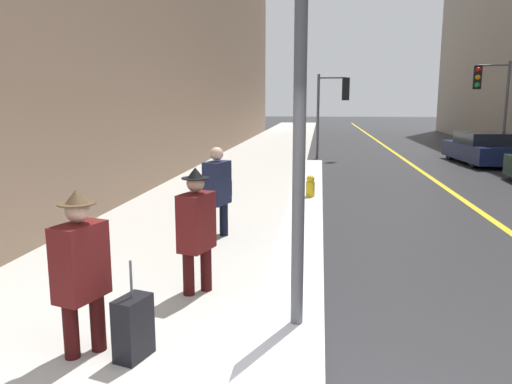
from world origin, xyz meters
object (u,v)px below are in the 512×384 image
lamp_post (300,62)px  traffic_light_far (489,90)px  pedestrian_in_fedora (81,267)px  rolling_suitcase (133,328)px  pedestrian_in_glasses (196,226)px  fire_hydrant (310,190)px  pedestrian_nearside (218,188)px  traffic_light_near (336,98)px  parked_car_navy (483,149)px

lamp_post → traffic_light_far: (6.60, 15.99, 0.11)m
pedestrian_in_fedora → rolling_suitcase: size_ratio=1.67×
lamp_post → pedestrian_in_glasses: 2.50m
lamp_post → fire_hydrant: size_ratio=6.37×
lamp_post → pedestrian_in_fedora: size_ratio=2.82×
pedestrian_in_glasses → pedestrian_nearside: (-0.28, 2.60, 0.02)m
traffic_light_near → pedestrian_nearside: 12.85m
traffic_light_near → traffic_light_far: 5.84m
traffic_light_far → parked_car_navy: traffic_light_far is taller
traffic_light_far → pedestrian_in_fedora: bearing=72.1°
traffic_light_far → rolling_suitcase: size_ratio=4.09×
lamp_post → parked_car_navy: lamp_post is taller
traffic_light_far → parked_car_navy: size_ratio=0.90×
pedestrian_in_glasses → pedestrian_nearside: pedestrian_nearside is taller
pedestrian_nearside → fire_hydrant: bearing=169.5°
lamp_post → fire_hydrant: 7.11m
pedestrian_in_fedora → pedestrian_nearside: size_ratio=1.00×
rolling_suitcase → fire_hydrant: 7.38m
pedestrian_in_fedora → fire_hydrant: (1.94, 7.22, -0.52)m
lamp_post → rolling_suitcase: 2.86m
traffic_light_far → parked_car_navy: bearing=79.1°
parked_car_navy → rolling_suitcase: 17.83m
pedestrian_in_glasses → pedestrian_in_fedora: bearing=-5.5°
traffic_light_near → pedestrian_in_fedora: traffic_light_near is taller
pedestrian_in_fedora → lamp_post: bearing=121.7°
pedestrian_in_fedora → parked_car_navy: bearing=169.3°
pedestrian_nearside → parked_car_navy: bearing=162.8°
pedestrian_in_glasses → lamp_post: bearing=65.8°
traffic_light_far → pedestrian_nearside: bearing=65.9°
lamp_post → traffic_light_near: lamp_post is taller
pedestrian_in_glasses → traffic_light_near: bearing=-170.8°
pedestrian_in_fedora → fire_hydrant: size_ratio=2.26×
pedestrian_nearside → fire_hydrant: (1.55, 2.99, -0.54)m
fire_hydrant → lamp_post: bearing=-89.9°
pedestrian_in_fedora → rolling_suitcase: 0.74m
pedestrian_in_fedora → pedestrian_nearside: bearing=-168.5°
rolling_suitcase → traffic_light_near: bearing=-170.7°
lamp_post → rolling_suitcase: lamp_post is taller
pedestrian_nearside → parked_car_navy: (7.96, 11.74, -0.30)m
pedestrian_in_fedora → rolling_suitcase: bearing=105.0°
traffic_light_near → rolling_suitcase: traffic_light_near is taller
parked_car_navy → traffic_light_far: bearing=-24.6°
rolling_suitcase → pedestrian_in_fedora: bearing=-75.0°
traffic_light_near → traffic_light_far: traffic_light_far is taller
traffic_light_near → parked_car_navy: (5.63, -0.79, -1.92)m
traffic_light_far → rolling_suitcase: (-8.07, -16.53, -2.51)m
traffic_light_near → parked_car_navy: 6.00m
pedestrian_nearside → lamp_post: bearing=39.6°
traffic_light_far → fire_hydrant: traffic_light_far is taller
traffic_light_near → pedestrian_nearside: size_ratio=2.18×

